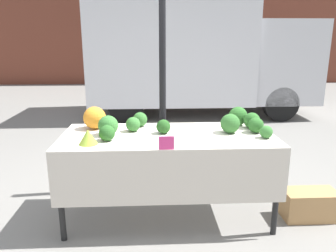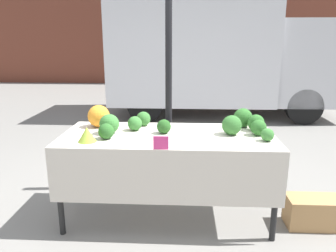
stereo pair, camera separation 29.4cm
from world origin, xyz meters
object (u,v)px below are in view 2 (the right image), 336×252
parked_truck (215,50)px  produce_crate (314,212)px  orange_cauliflower (99,116)px  price_sign (161,143)px

parked_truck → produce_crate: bearing=-83.2°
produce_crate → orange_cauliflower: bearing=169.9°
parked_truck → orange_cauliflower: 4.48m
orange_cauliflower → produce_crate: size_ratio=0.43×
orange_cauliflower → produce_crate: 2.20m
price_sign → produce_crate: size_ratio=0.24×
orange_cauliflower → produce_crate: orange_cauliflower is taller
parked_truck → orange_cauliflower: bearing=-109.4°
parked_truck → produce_crate: parked_truck is taller
orange_cauliflower → price_sign: orange_cauliflower is taller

